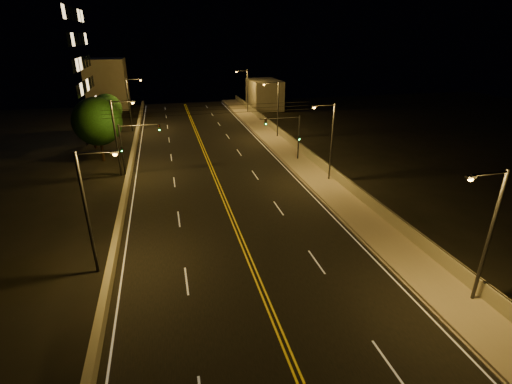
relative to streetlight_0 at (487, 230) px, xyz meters
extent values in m
cube|color=black|center=(-11.50, 15.67, -4.88)|extent=(18.00, 120.00, 0.02)
cube|color=gray|center=(-0.70, 15.67, -4.74)|extent=(3.60, 120.00, 0.30)
cube|color=gray|center=(-2.57, 15.67, -4.81)|extent=(0.14, 120.00, 0.15)
cube|color=gray|center=(0.95, 15.67, -4.09)|extent=(0.30, 120.00, 1.00)
cube|color=gray|center=(-20.78, 15.67, -4.48)|extent=(0.45, 120.00, 0.81)
cube|color=gray|center=(5.00, 64.56, -1.92)|extent=(6.00, 10.00, 5.92)
cube|color=gray|center=(-27.50, 72.47, 0.22)|extent=(8.00, 8.00, 10.20)
cylinder|color=black|center=(0.95, 15.67, -3.56)|extent=(0.06, 120.00, 0.06)
cube|color=silver|center=(-20.10, 15.67, -4.86)|extent=(0.12, 116.00, 0.00)
cube|color=silver|center=(-2.90, 15.67, -4.86)|extent=(0.12, 116.00, 0.00)
cube|color=gold|center=(-11.65, 15.67, -4.86)|extent=(0.12, 116.00, 0.00)
cube|color=gold|center=(-11.35, 15.67, -4.86)|extent=(0.12, 116.00, 0.00)
cube|color=silver|center=(-16.00, 6.17, -4.86)|extent=(0.12, 3.00, 0.00)
cube|color=silver|center=(-16.00, 15.17, -4.86)|extent=(0.12, 3.00, 0.00)
cube|color=silver|center=(-16.00, 24.17, -4.86)|extent=(0.12, 3.00, 0.00)
cube|color=silver|center=(-16.00, 33.17, -4.86)|extent=(0.12, 3.00, 0.00)
cube|color=silver|center=(-16.00, 42.17, -4.86)|extent=(0.12, 3.00, 0.00)
cube|color=silver|center=(-16.00, 51.17, -4.86)|extent=(0.12, 3.00, 0.00)
cube|color=silver|center=(-16.00, 60.17, -4.86)|extent=(0.12, 3.00, 0.00)
cube|color=silver|center=(-16.00, 69.17, -4.86)|extent=(0.12, 3.00, 0.00)
cube|color=silver|center=(-7.00, -2.83, -4.86)|extent=(0.12, 3.00, 0.00)
cube|color=silver|center=(-7.00, 6.17, -4.86)|extent=(0.12, 3.00, 0.00)
cube|color=silver|center=(-7.00, 15.17, -4.86)|extent=(0.12, 3.00, 0.00)
cube|color=silver|center=(-7.00, 24.17, -4.86)|extent=(0.12, 3.00, 0.00)
cube|color=silver|center=(-7.00, 33.17, -4.86)|extent=(0.12, 3.00, 0.00)
cube|color=silver|center=(-7.00, 42.17, -4.86)|extent=(0.12, 3.00, 0.00)
cube|color=silver|center=(-7.00, 51.17, -4.86)|extent=(0.12, 3.00, 0.00)
cube|color=silver|center=(-7.00, 60.17, -4.86)|extent=(0.12, 3.00, 0.00)
cube|color=silver|center=(-7.00, 69.17, -4.86)|extent=(0.12, 3.00, 0.00)
cylinder|color=#2D2D33|center=(0.30, 0.00, -0.70)|extent=(0.20, 0.20, 8.38)
cylinder|color=#2D2D33|center=(-0.80, 0.00, 3.35)|extent=(2.20, 0.12, 0.12)
cube|color=#2D2D33|center=(-1.90, 0.00, 3.28)|extent=(0.50, 0.25, 0.14)
sphere|color=#FF9E2D|center=(-1.90, 0.00, 3.18)|extent=(0.28, 0.28, 0.28)
cylinder|color=#2D2D33|center=(0.30, 20.37, -0.70)|extent=(0.20, 0.20, 8.38)
cylinder|color=#2D2D33|center=(-0.80, 20.37, 3.35)|extent=(2.20, 0.12, 0.12)
cube|color=#2D2D33|center=(-1.90, 20.37, 3.28)|extent=(0.50, 0.25, 0.14)
sphere|color=#FF9E2D|center=(-1.90, 20.37, 3.18)|extent=(0.28, 0.28, 0.28)
cylinder|color=#2D2D33|center=(0.30, 39.43, -0.70)|extent=(0.20, 0.20, 8.38)
cylinder|color=#2D2D33|center=(-0.80, 39.43, 3.35)|extent=(2.20, 0.12, 0.12)
cube|color=#2D2D33|center=(-1.90, 39.43, 3.28)|extent=(0.50, 0.25, 0.14)
sphere|color=#FF9E2D|center=(-1.90, 39.43, 3.18)|extent=(0.28, 0.28, 0.28)
cylinder|color=#2D2D33|center=(0.30, 60.03, -0.70)|extent=(0.20, 0.20, 8.38)
cylinder|color=#2D2D33|center=(-0.80, 60.03, 3.35)|extent=(2.20, 0.12, 0.12)
cube|color=#2D2D33|center=(-1.90, 60.03, 3.28)|extent=(0.50, 0.25, 0.14)
sphere|color=#FF9E2D|center=(-1.90, 60.03, 3.18)|extent=(0.28, 0.28, 0.28)
cylinder|color=#2D2D33|center=(-21.70, 8.72, -0.70)|extent=(0.20, 0.20, 8.38)
cylinder|color=#2D2D33|center=(-20.60, 8.72, 3.35)|extent=(2.20, 0.12, 0.12)
cube|color=#2D2D33|center=(-19.50, 8.72, 3.28)|extent=(0.50, 0.25, 0.14)
sphere|color=#FF9E2D|center=(-19.50, 8.72, 3.18)|extent=(0.28, 0.28, 0.28)
cylinder|color=#2D2D33|center=(-21.70, 27.62, -0.70)|extent=(0.20, 0.20, 8.38)
cylinder|color=#2D2D33|center=(-20.60, 27.62, 3.35)|extent=(2.20, 0.12, 0.12)
cube|color=#2D2D33|center=(-19.50, 27.62, 3.28)|extent=(0.50, 0.25, 0.14)
sphere|color=#FF9E2D|center=(-19.50, 27.62, 3.18)|extent=(0.28, 0.28, 0.28)
cylinder|color=#2D2D33|center=(-21.70, 49.67, -0.70)|extent=(0.20, 0.20, 8.38)
cylinder|color=#2D2D33|center=(-20.60, 49.67, 3.35)|extent=(2.20, 0.12, 0.12)
cube|color=#2D2D33|center=(-19.50, 49.67, 3.28)|extent=(0.50, 0.25, 0.14)
sphere|color=#FF9E2D|center=(-19.50, 49.67, 3.18)|extent=(0.28, 0.28, 0.28)
cylinder|color=#2D2D33|center=(-0.50, 28.01, -2.03)|extent=(0.18, 0.18, 5.72)
cylinder|color=#2D2D33|center=(-3.00, 28.01, 0.63)|extent=(5.00, 0.10, 0.10)
cube|color=black|center=(-4.75, 28.01, 0.28)|extent=(0.28, 0.18, 0.80)
sphere|color=#19FF4C|center=(-4.75, 27.90, 0.03)|extent=(0.14, 0.14, 0.14)
cube|color=black|center=(-0.50, 27.86, -1.89)|extent=(0.22, 0.14, 0.55)
cylinder|color=#2D2D33|center=(-21.30, 28.01, -2.03)|extent=(0.18, 0.18, 5.72)
cylinder|color=#2D2D33|center=(-18.80, 28.01, 0.63)|extent=(5.00, 0.10, 0.10)
cube|color=black|center=(-17.05, 28.01, 0.28)|extent=(0.28, 0.18, 0.80)
sphere|color=#19FF4C|center=(-17.05, 27.90, 0.03)|extent=(0.14, 0.14, 0.14)
cube|color=black|center=(-21.30, 27.86, -1.89)|extent=(0.22, 0.14, 0.55)
cylinder|color=black|center=(-11.50, 25.17, 2.11)|extent=(22.00, 0.03, 0.03)
cylinder|color=black|center=(-11.50, 25.17, 2.51)|extent=(22.00, 0.03, 0.03)
cylinder|color=black|center=(-11.50, 25.17, 2.91)|extent=(22.00, 0.03, 0.03)
cylinder|color=black|center=(-24.32, 33.91, -3.50)|extent=(0.36, 0.36, 2.77)
sphere|color=black|center=(-24.32, 33.91, 0.11)|extent=(5.84, 5.84, 5.84)
cylinder|color=black|center=(-26.11, 40.13, -3.81)|extent=(0.36, 0.36, 2.15)
sphere|color=black|center=(-26.11, 40.13, -1.00)|extent=(4.55, 4.55, 4.55)
cylinder|color=black|center=(-25.03, 48.71, -3.79)|extent=(0.36, 0.36, 2.19)
sphere|color=black|center=(-25.03, 48.71, -0.93)|extent=(4.62, 4.62, 4.62)
camera|label=1|loc=(-16.41, -14.11, 9.76)|focal=26.00mm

